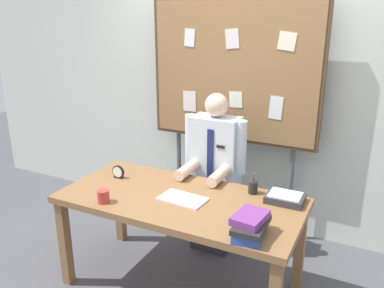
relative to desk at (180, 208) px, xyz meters
name	(u,v)px	position (x,y,z in m)	size (l,w,h in m)	color
ground_plane	(181,285)	(0.00, 0.00, -0.67)	(12.00, 12.00, 0.00)	#4C4C51
back_wall	(241,88)	(0.00, 1.22, 0.68)	(6.40, 0.08, 2.70)	silver
desk	(180,208)	(0.00, 0.00, 0.00)	(1.75, 0.83, 0.76)	brown
person	(215,179)	(0.00, 0.64, -0.02)	(0.55, 0.56, 1.41)	#2D2D33
bulletin_board	(233,74)	(0.00, 1.02, 0.84)	(1.56, 0.09, 2.16)	#4C3823
book_stack	(250,225)	(0.61, -0.27, 0.15)	(0.20, 0.30, 0.14)	#2D4C99
open_notebook	(183,199)	(0.03, -0.02, 0.09)	(0.33, 0.19, 0.01)	silver
desk_clock	(118,172)	(-0.62, 0.10, 0.13)	(0.10, 0.04, 0.10)	black
coffee_mug	(103,196)	(-0.45, -0.30, 0.13)	(0.08, 0.08, 0.09)	#B23833
pen_holder	(253,187)	(0.45, 0.30, 0.14)	(0.07, 0.07, 0.16)	#262626
paper_tray	(285,198)	(0.69, 0.27, 0.11)	(0.26, 0.20, 0.06)	#333338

